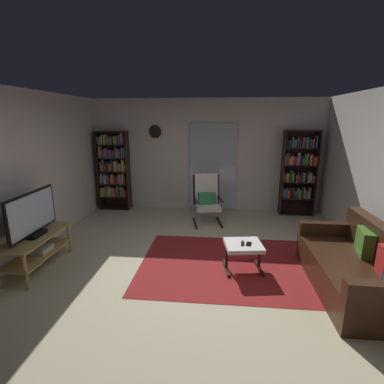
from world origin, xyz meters
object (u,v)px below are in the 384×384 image
wall_clock (155,132)px  bookshelf_near_tv (114,169)px  bookshelf_near_sofa (299,170)px  television (32,215)px  tv_stand (37,247)px  leather_sofa (358,268)px  lounge_armchair (207,198)px  cell_phone (249,244)px  tv_remote (243,243)px  ottoman (243,248)px

wall_clock → bookshelf_near_tv: bearing=-172.8°
bookshelf_near_sofa → wall_clock: bearing=177.8°
bookshelf_near_sofa → television: bearing=-146.1°
tv_stand → bookshelf_near_tv: (0.10, 2.94, 0.64)m
wall_clock → television: bearing=-109.9°
tv_stand → leather_sofa: 4.40m
lounge_armchair → wall_clock: bearing=145.0°
lounge_armchair → wall_clock: size_ratio=3.53×
bookshelf_near_sofa → cell_phone: 3.08m
tv_stand → tv_remote: tv_stand is taller
tv_remote → wall_clock: size_ratio=0.50×
tv_remote → wall_clock: 3.68m
ottoman → cell_phone: 0.11m
tv_stand → lounge_armchair: 3.23m
television → cell_phone: bearing=4.4°
bookshelf_near_tv → lounge_armchair: 2.44m
tv_stand → lounge_armchair: bearing=42.6°
lounge_armchair → wall_clock: 2.03m
bookshelf_near_tv → lounge_armchair: (2.27, -0.76, -0.45)m
ottoman → tv_remote: 0.08m
tv_stand → wall_clock: wall_clock is taller
bookshelf_near_sofa → wall_clock: wall_clock is taller
leather_sofa → tv_remote: (-1.42, 0.38, 0.11)m
wall_clock → lounge_armchair: bearing=-35.0°
cell_phone → leather_sofa: bearing=-4.0°
television → wall_clock: size_ratio=3.55×
bookshelf_near_tv → ottoman: 4.00m
bookshelf_near_sofa → cell_phone: bearing=-116.0°
bookshelf_near_sofa → ottoman: bookshelf_near_sofa is taller
ottoman → tv_remote: size_ratio=4.05×
cell_phone → wall_clock: (-1.95, 2.84, 1.44)m
lounge_armchair → tv_remote: size_ratio=7.10×
bookshelf_near_sofa → cell_phone: bookshelf_near_sofa is taller
ottoman → bookshelf_near_sofa: bearing=62.6°
lounge_armchair → wall_clock: (-1.26, 0.88, 1.32)m
tv_stand → leather_sofa: bearing=-1.8°
bookshelf_near_tv → tv_stand: bearing=-92.0°
lounge_armchair → ottoman: size_ratio=1.75×
wall_clock → cell_phone: bearing=-55.4°
tv_remote → cell_phone: size_ratio=1.03×
lounge_armchair → tv_remote: (0.60, -1.95, -0.12)m
ottoman → tv_stand: bearing=-175.2°
television → cell_phone: 3.10m
television → tv_stand: bearing=110.0°
bookshelf_near_tv → ottoman: bookshelf_near_tv is taller
television → tv_remote: television is taller
leather_sofa → tv_stand: bearing=178.2°
bookshelf_near_sofa → lounge_armchair: 2.21m
television → ottoman: 3.04m
leather_sofa → bookshelf_near_tv: bearing=144.4°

